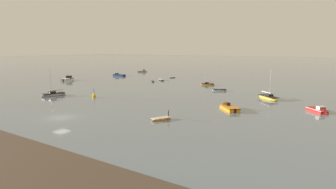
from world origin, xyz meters
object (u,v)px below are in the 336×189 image
(motorboat_moored_7, at_px, (118,75))
(channel_buoy, at_px, (94,95))
(motorboat_moored_3, at_px, (69,79))
(motorboat_moored_5, at_px, (228,108))
(rowboat_moored_1, at_px, (219,90))
(motorboat_moored_2, at_px, (143,71))
(sailboat_moored_0, at_px, (268,98))
(mooring_post_near, at_px, (168,114))
(motorboat_moored_4, at_px, (320,111))
(sailboat_moored_2, at_px, (54,95))
(rowboat_moored_4, at_px, (172,78))
(rowboat_moored_2, at_px, (161,80))
(rowboat_moored_0, at_px, (161,119))
(rowboat_moored_3, at_px, (153,82))
(sailboat_moored_1, at_px, (207,84))

(motorboat_moored_7, relative_size, channel_buoy, 2.76)
(motorboat_moored_3, bearing_deg, motorboat_moored_5, -127.10)
(rowboat_moored_1, height_order, motorboat_moored_2, motorboat_moored_2)
(channel_buoy, bearing_deg, motorboat_moored_7, 128.16)
(sailboat_moored_0, bearing_deg, mooring_post_near, -64.62)
(motorboat_moored_3, xyz_separation_m, motorboat_moored_4, (85.61, -8.72, -0.10))
(sailboat_moored_0, bearing_deg, sailboat_moored_2, -109.42)
(motorboat_moored_4, distance_m, rowboat_moored_4, 69.93)
(rowboat_moored_1, height_order, sailboat_moored_0, sailboat_moored_0)
(motorboat_moored_2, xyz_separation_m, motorboat_moored_5, (71.24, -60.84, 0.01))
(rowboat_moored_2, height_order, motorboat_moored_3, motorboat_moored_3)
(motorboat_moored_4, relative_size, mooring_post_near, 2.71)
(sailboat_moored_2, bearing_deg, rowboat_moored_4, -170.14)
(rowboat_moored_0, distance_m, rowboat_moored_2, 60.83)
(rowboat_moored_0, distance_m, sailboat_moored_0, 32.22)
(rowboat_moored_1, xyz_separation_m, sailboat_moored_2, (-30.75, -31.98, 0.13))
(rowboat_moored_1, distance_m, motorboat_moored_4, 31.66)
(motorboat_moored_2, height_order, rowboat_moored_3, motorboat_moored_2)
(rowboat_moored_2, relative_size, sailboat_moored_2, 0.59)
(motorboat_moored_3, distance_m, motorboat_moored_7, 22.51)
(rowboat_moored_2, height_order, motorboat_moored_4, motorboat_moored_4)
(motorboat_moored_2, relative_size, channel_buoy, 2.02)
(rowboat_moored_1, height_order, motorboat_moored_7, motorboat_moored_7)
(motorboat_moored_2, bearing_deg, rowboat_moored_1, -78.62)
(rowboat_moored_0, distance_m, motorboat_moored_7, 80.30)
(rowboat_moored_0, distance_m, motorboat_moored_5, 15.71)
(sailboat_moored_1, xyz_separation_m, motorboat_moored_7, (-45.77, 5.75, 0.06))
(motorboat_moored_4, bearing_deg, rowboat_moored_0, -90.45)
(sailboat_moored_0, distance_m, motorboat_moored_2, 86.72)
(motorboat_moored_4, bearing_deg, mooring_post_near, -91.66)
(sailboat_moored_0, relative_size, motorboat_moored_3, 1.11)
(motorboat_moored_2, bearing_deg, motorboat_moored_7, -124.09)
(motorboat_moored_5, bearing_deg, sailboat_moored_2, 57.50)
(rowboat_moored_2, height_order, sailboat_moored_1, sailboat_moored_1)
(channel_buoy, bearing_deg, motorboat_moored_4, 14.20)
(rowboat_moored_1, height_order, rowboat_moored_2, rowboat_moored_2)
(sailboat_moored_0, xyz_separation_m, rowboat_moored_4, (-46.36, 28.61, -0.21))
(rowboat_moored_0, xyz_separation_m, rowboat_moored_2, (-35.53, 49.37, 0.03))
(sailboat_moored_2, height_order, motorboat_moored_7, sailboat_moored_2)
(sailboat_moored_0, height_order, channel_buoy, sailboat_moored_0)
(sailboat_moored_1, relative_size, motorboat_moored_7, 0.83)
(motorboat_moored_2, distance_m, motorboat_moored_3, 45.32)
(motorboat_moored_3, bearing_deg, channel_buoy, -143.75)
(rowboat_moored_0, relative_size, rowboat_moored_1, 0.90)
(motorboat_moored_3, distance_m, motorboat_moored_4, 86.05)
(motorboat_moored_2, bearing_deg, motorboat_moored_4, -77.49)
(rowboat_moored_3, distance_m, rowboat_moored_4, 16.17)
(motorboat_moored_4, height_order, channel_buoy, channel_buoy)
(rowboat_moored_3, xyz_separation_m, sailboat_moored_2, (-2.02, -38.56, 0.18))
(rowboat_moored_2, relative_size, motorboat_moored_5, 0.73)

